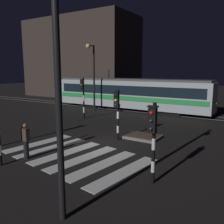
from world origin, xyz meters
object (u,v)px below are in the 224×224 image
(street_lamp_near_kerb, at_px, (49,53))
(traffic_light_median_centre, at_px, (117,107))
(traffic_light_corner_near_right, at_px, (153,132))
(street_lamp_trackside_left, at_px, (92,69))
(pedestrian_waiting_at_kerb, at_px, (26,141))
(tram, at_px, (129,93))
(bollard_island_edge, at_px, (62,133))
(traffic_light_corner_far_left, at_px, (83,92))

(street_lamp_near_kerb, bearing_deg, traffic_light_median_centre, 109.71)
(traffic_light_corner_near_right, relative_size, street_lamp_near_kerb, 0.42)
(street_lamp_trackside_left, bearing_deg, street_lamp_near_kerb, -56.14)
(traffic_light_median_centre, xyz_separation_m, pedestrian_waiting_at_kerb, (-2.01, -4.91, -1.11))
(traffic_light_corner_near_right, bearing_deg, tram, 121.39)
(street_lamp_near_kerb, xyz_separation_m, bollard_island_edge, (-5.16, 5.55, -3.97))
(traffic_light_median_centre, distance_m, tram, 11.28)
(traffic_light_corner_near_right, distance_m, bollard_island_edge, 6.86)
(bollard_island_edge, bearing_deg, street_lamp_trackside_left, 117.64)
(traffic_light_corner_far_left, xyz_separation_m, tram, (1.06, 6.22, -0.56))
(traffic_light_corner_near_right, distance_m, street_lamp_trackside_left, 16.62)
(street_lamp_trackside_left, distance_m, street_lamp_near_kerb, 18.44)
(traffic_light_corner_near_right, relative_size, street_lamp_trackside_left, 0.45)
(street_lamp_trackside_left, distance_m, bollard_island_edge, 11.62)
(street_lamp_trackside_left, height_order, tram, street_lamp_trackside_left)
(street_lamp_near_kerb, bearing_deg, tram, 112.77)
(street_lamp_near_kerb, height_order, bollard_island_edge, street_lamp_near_kerb)
(traffic_light_corner_far_left, relative_size, pedestrian_waiting_at_kerb, 2.05)
(street_lamp_trackside_left, height_order, pedestrian_waiting_at_kerb, street_lamp_trackside_left)
(pedestrian_waiting_at_kerb, xyz_separation_m, bollard_island_edge, (-0.39, 2.74, -0.32))
(pedestrian_waiting_at_kerb, bearing_deg, street_lamp_trackside_left, 113.75)
(traffic_light_corner_far_left, xyz_separation_m, street_lamp_trackside_left, (-1.68, 3.59, 1.92))
(traffic_light_median_centre, relative_size, bollard_island_edge, 2.71)
(bollard_island_edge, bearing_deg, street_lamp_near_kerb, -47.09)
(traffic_light_corner_far_left, relative_size, bollard_island_edge, 3.15)
(traffic_light_corner_near_right, bearing_deg, street_lamp_trackside_left, 134.40)
(traffic_light_corner_far_left, bearing_deg, street_lamp_near_kerb, -53.76)
(traffic_light_corner_far_left, relative_size, traffic_light_median_centre, 1.16)
(traffic_light_median_centre, distance_m, pedestrian_waiting_at_kerb, 5.42)
(street_lamp_trackside_left, xyz_separation_m, tram, (2.74, 2.63, -2.48))
(street_lamp_near_kerb, relative_size, tram, 0.42)
(traffic_light_corner_far_left, distance_m, bollard_island_edge, 7.28)
(traffic_light_corner_far_left, xyz_separation_m, street_lamp_near_kerb, (8.59, -11.72, 2.21))
(traffic_light_median_centre, height_order, tram, tram)
(street_lamp_near_kerb, relative_size, pedestrian_waiting_at_kerb, 4.17)
(traffic_light_median_centre, bearing_deg, street_lamp_near_kerb, -70.29)
(pedestrian_waiting_at_kerb, bearing_deg, traffic_light_corner_near_right, 7.04)
(street_lamp_near_kerb, bearing_deg, traffic_light_corner_far_left, 126.24)
(pedestrian_waiting_at_kerb, bearing_deg, traffic_light_median_centre, 67.79)
(traffic_light_median_centre, height_order, street_lamp_near_kerb, street_lamp_near_kerb)
(traffic_light_median_centre, bearing_deg, street_lamp_trackside_left, 134.67)
(traffic_light_corner_near_right, xyz_separation_m, traffic_light_corner_far_left, (-9.84, 8.17, 0.33))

